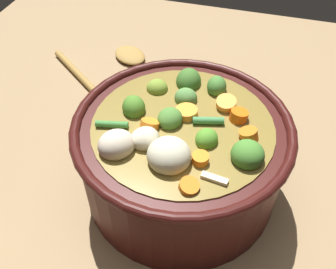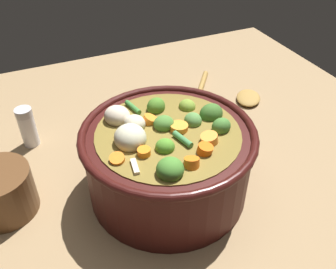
# 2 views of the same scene
# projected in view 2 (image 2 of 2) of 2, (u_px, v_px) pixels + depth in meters

# --- Properties ---
(ground_plane) EXTENTS (1.10, 1.10, 0.00)m
(ground_plane) POSITION_uv_depth(u_px,v_px,m) (168.00, 188.00, 0.63)
(ground_plane) COLOR #8C704C
(cooking_pot) EXTENTS (0.28, 0.28, 0.15)m
(cooking_pot) POSITION_uv_depth(u_px,v_px,m) (168.00, 159.00, 0.59)
(cooking_pot) COLOR #38110F
(cooking_pot) RESTS_ON ground_plane
(wooden_spoon) EXTENTS (0.20, 0.20, 0.01)m
(wooden_spoon) POSITION_uv_depth(u_px,v_px,m) (231.00, 96.00, 0.86)
(wooden_spoon) COLOR olive
(wooden_spoon) RESTS_ON ground_plane
(salt_shaker) EXTENTS (0.03, 0.03, 0.08)m
(salt_shaker) POSITION_uv_depth(u_px,v_px,m) (28.00, 127.00, 0.70)
(salt_shaker) COLOR silver
(salt_shaker) RESTS_ON ground_plane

